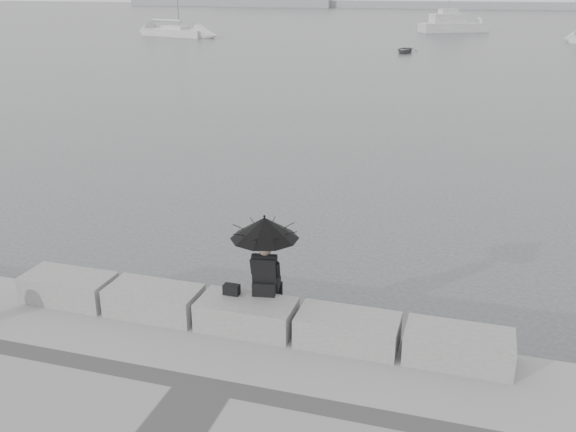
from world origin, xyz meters
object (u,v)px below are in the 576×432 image
(seated_person, at_px, (264,238))
(dinghy, at_px, (405,50))
(motor_cruiser, at_px, (453,25))
(sailboat_left, at_px, (176,32))

(seated_person, bearing_deg, dinghy, 85.00)
(dinghy, bearing_deg, motor_cruiser, 91.77)
(seated_person, distance_m, sailboat_left, 68.52)
(sailboat_left, relative_size, dinghy, 4.54)
(motor_cruiser, bearing_deg, sailboat_left, -178.66)
(motor_cruiser, bearing_deg, seated_person, -115.92)
(seated_person, height_order, sailboat_left, sailboat_left)
(seated_person, relative_size, sailboat_left, 0.11)
(sailboat_left, xyz_separation_m, motor_cruiser, (30.37, 16.36, 0.38))
(seated_person, relative_size, dinghy, 0.49)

